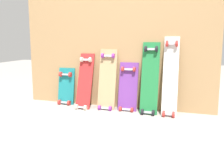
# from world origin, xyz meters

# --- Properties ---
(ground_plane) EXTENTS (12.00, 12.00, 0.00)m
(ground_plane) POSITION_xyz_m (0.00, 0.00, 0.00)
(ground_plane) COLOR #9E9991
(plywood_wall_panel) EXTENTS (2.53, 0.04, 1.89)m
(plywood_wall_panel) POSITION_xyz_m (0.00, 0.07, 0.94)
(plywood_wall_panel) COLOR tan
(plywood_wall_panel) RESTS_ON ground
(skateboard_teal) EXTENTS (0.23, 0.16, 0.56)m
(skateboard_teal) POSITION_xyz_m (-0.68, -0.01, 0.22)
(skateboard_teal) COLOR #197A7F
(skateboard_teal) RESTS_ON ground
(skateboard_red) EXTENTS (0.19, 0.29, 0.77)m
(skateboard_red) POSITION_xyz_m (-0.37, -0.08, 0.32)
(skateboard_red) COLOR #B22626
(skateboard_red) RESTS_ON ground
(skateboard_natural) EXTENTS (0.23, 0.23, 0.83)m
(skateboard_natural) POSITION_xyz_m (-0.07, -0.05, 0.35)
(skateboard_natural) COLOR tan
(skateboard_natural) RESTS_ON ground
(skateboard_purple) EXTENTS (0.24, 0.20, 0.67)m
(skateboard_purple) POSITION_xyz_m (0.20, -0.03, 0.27)
(skateboard_purple) COLOR #6B338C
(skateboard_purple) RESTS_ON ground
(skateboard_green) EXTENTS (0.21, 0.27, 0.92)m
(skateboard_green) POSITION_xyz_m (0.47, -0.07, 0.40)
(skateboard_green) COLOR #1E7238
(skateboard_green) RESTS_ON ground
(skateboard_white) EXTENTS (0.18, 0.27, 0.98)m
(skateboard_white) POSITION_xyz_m (0.71, -0.07, 0.43)
(skateboard_white) COLOR silver
(skateboard_white) RESTS_ON ground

